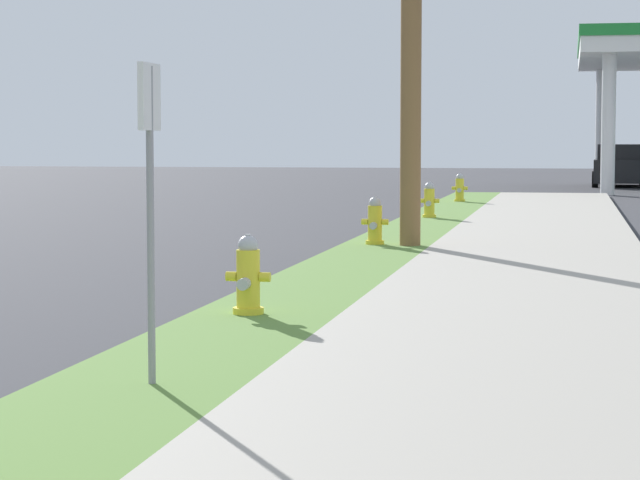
# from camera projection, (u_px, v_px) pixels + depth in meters

# --- Properties ---
(fire_hydrant_second) EXTENTS (0.42, 0.38, 0.74)m
(fire_hydrant_second) POSITION_uv_depth(u_px,v_px,m) (248.00, 279.00, 12.06)
(fire_hydrant_second) COLOR yellow
(fire_hydrant_second) RESTS_ON grass_verge
(fire_hydrant_third) EXTENTS (0.42, 0.37, 0.74)m
(fire_hydrant_third) POSITION_uv_depth(u_px,v_px,m) (375.00, 223.00, 20.13)
(fire_hydrant_third) COLOR yellow
(fire_hydrant_third) RESTS_ON grass_verge
(fire_hydrant_fourth) EXTENTS (0.42, 0.37, 0.74)m
(fire_hydrant_fourth) POSITION_uv_depth(u_px,v_px,m) (429.00, 202.00, 27.12)
(fire_hydrant_fourth) COLOR yellow
(fire_hydrant_fourth) RESTS_ON grass_verge
(fire_hydrant_fifth) EXTENTS (0.42, 0.38, 0.74)m
(fire_hydrant_fifth) POSITION_uv_depth(u_px,v_px,m) (460.00, 189.00, 34.19)
(fire_hydrant_fifth) COLOR yellow
(fire_hydrant_fifth) RESTS_ON grass_verge
(street_sign_post) EXTENTS (0.05, 0.36, 2.12)m
(street_sign_post) POSITION_uv_depth(u_px,v_px,m) (150.00, 156.00, 8.52)
(street_sign_post) COLOR gray
(street_sign_post) RESTS_ON grass_verge
(car_black_by_near_pump) EXTENTS (2.09, 4.57, 1.57)m
(car_black_by_near_pump) POSITION_uv_depth(u_px,v_px,m) (620.00, 167.00, 48.67)
(car_black_by_near_pump) COLOR black
(car_black_by_near_pump) RESTS_ON ground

